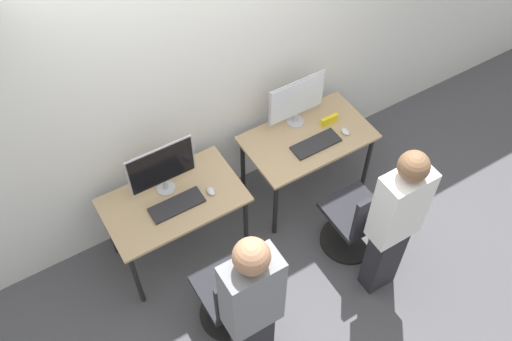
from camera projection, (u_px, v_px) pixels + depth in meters
ground_plane at (264, 243)px, 4.90m from camera, size 20.00×20.00×0.00m
wall_back at (212, 68)px, 4.22m from camera, size 12.00×0.05×2.80m
desk_left at (174, 206)px, 4.38m from camera, size 1.06×0.63×0.71m
monitor_left at (162, 168)px, 4.18m from camera, size 0.53×0.15×0.46m
keyboard_left at (177, 205)px, 4.27m from camera, size 0.42×0.16×0.02m
mouse_left at (211, 191)px, 4.34m from camera, size 0.06×0.09×0.03m
office_chair_left at (232, 297)px, 4.17m from camera, size 0.48×0.48×0.91m
person_left at (252, 309)px, 3.55m from camera, size 0.36×0.22×1.64m
desk_right at (307, 143)px, 4.79m from camera, size 1.06×0.63×0.71m
monitor_right at (297, 100)px, 4.63m from camera, size 0.53×0.15×0.46m
keyboard_right at (316, 144)px, 4.65m from camera, size 0.42×0.16×0.02m
mouse_right at (345, 131)px, 4.73m from camera, size 0.06×0.09×0.03m
office_chair_right at (357, 221)px, 4.59m from camera, size 0.48×0.48×0.91m
person_right at (395, 222)px, 4.01m from camera, size 0.36×0.21×1.57m
placard_right at (329, 120)px, 4.78m from camera, size 0.16×0.03×0.08m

